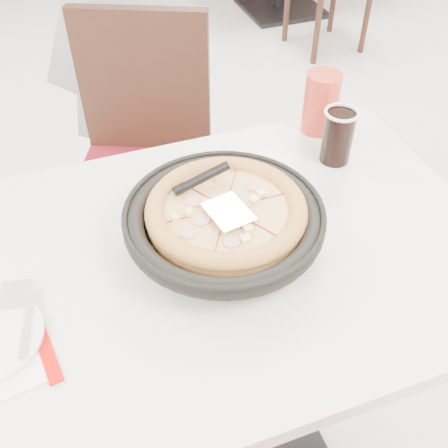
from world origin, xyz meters
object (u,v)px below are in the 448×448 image
object	(u,v)px
pizza_pan	(224,227)
pizza	(226,216)
chair_far	(141,178)
main_table	(213,352)
cola_glass	(338,138)
red_cup	(321,103)

from	to	relation	value
pizza_pan	pizza	xyz separation A→B (m)	(0.01, 0.01, 0.02)
chair_far	pizza_pan	bearing A→B (deg)	120.06
pizza	main_table	bearing A→B (deg)	-146.33
pizza	cola_glass	size ratio (longest dim) A/B	2.51
pizza	cola_glass	world-z (taller)	cola_glass
red_cup	main_table	bearing A→B (deg)	-141.61
main_table	cola_glass	bearing A→B (deg)	26.32
pizza	red_cup	size ratio (longest dim) A/B	2.04
pizza	cola_glass	distance (m)	0.38
main_table	pizza_pan	distance (m)	0.42
chair_far	pizza	world-z (taller)	chair_far
cola_glass	red_cup	distance (m)	0.14
red_cup	pizza_pan	bearing A→B (deg)	-140.66
main_table	pizza	bearing A→B (deg)	33.67
pizza_pan	chair_far	bearing A→B (deg)	95.80
chair_far	red_cup	bearing A→B (deg)	169.86
main_table	chair_far	xyz separation A→B (m)	(-0.03, 0.63, 0.10)
cola_glass	red_cup	size ratio (longest dim) A/B	0.81
main_table	pizza_pan	bearing A→B (deg)	26.96
pizza_pan	red_cup	world-z (taller)	red_cup
main_table	pizza	distance (m)	0.44
pizza_pan	cola_glass	distance (m)	0.40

